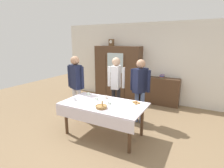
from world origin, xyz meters
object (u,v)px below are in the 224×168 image
object	(u,v)px
pastry_plate	(136,103)
person_near_right_end	(116,81)
wall_cabinet	(118,73)
book_stack	(162,76)
mantel_clock	(111,42)
tea_cup_far_right	(106,97)
tea_cup_back_edge	(88,94)
spoon_near_left	(115,111)
bread_basket	(101,107)
tea_cup_far_left	(96,99)
bookshelf_low	(161,91)
spoon_front_edge	(120,103)
dining_table	(103,108)
spoon_center	(121,108)
person_beside_shelf	(140,85)
tea_cup_mid_left	(75,99)
person_behind_table_left	(76,81)
tea_cup_front_edge	(109,103)

from	to	relation	value
pastry_plate	person_near_right_end	bearing A→B (deg)	139.23
wall_cabinet	book_stack	bearing A→B (deg)	1.83
mantel_clock	tea_cup_far_right	world-z (taller)	mantel_clock
tea_cup_back_edge	spoon_near_left	xyz separation A→B (m)	(1.07, -0.62, -0.02)
mantel_clock	book_stack	world-z (taller)	mantel_clock
pastry_plate	spoon_near_left	size ratio (longest dim) A/B	2.35
pastry_plate	bread_basket	bearing A→B (deg)	-132.92
book_stack	tea_cup_back_edge	distance (m)	2.63
wall_cabinet	mantel_clock	bearing A→B (deg)	-179.86
tea_cup_far_left	person_near_right_end	distance (m)	0.96
book_stack	tea_cup_far_left	distance (m)	2.67
pastry_plate	person_near_right_end	xyz separation A→B (m)	(-0.86, 0.74, 0.25)
bookshelf_low	tea_cup_back_edge	size ratio (longest dim) A/B	8.99
wall_cabinet	bread_basket	size ratio (longest dim) A/B	7.99
wall_cabinet	spoon_front_edge	size ratio (longest dim) A/B	16.11
tea_cup_back_edge	bread_basket	xyz separation A→B (m)	(0.77, -0.63, 0.01)
dining_table	tea_cup_far_right	world-z (taller)	tea_cup_far_right
wall_cabinet	spoon_front_edge	world-z (taller)	wall_cabinet
tea_cup_back_edge	spoon_center	bearing A→B (deg)	-21.01
mantel_clock	tea_cup_far_right	bearing A→B (deg)	-64.97
spoon_near_left	person_beside_shelf	bearing A→B (deg)	86.15
pastry_plate	spoon_front_edge	size ratio (longest dim) A/B	2.35
person_beside_shelf	dining_table	bearing A→B (deg)	-115.88
wall_cabinet	person_beside_shelf	xyz separation A→B (m)	(1.39, -1.57, 0.05)
spoon_front_edge	tea_cup_back_edge	bearing A→B (deg)	168.18
tea_cup_mid_left	person_behind_table_left	distance (m)	0.75
pastry_plate	person_behind_table_left	world-z (taller)	person_behind_table_left
bookshelf_low	tea_cup_mid_left	xyz separation A→B (m)	(-1.38, -2.74, 0.33)
bookshelf_low	book_stack	xyz separation A→B (m)	(0.00, 0.00, 0.51)
tea_cup_far_left	person_near_right_end	size ratio (longest dim) A/B	0.08
tea_cup_far_right	person_beside_shelf	xyz separation A→B (m)	(0.61, 0.67, 0.23)
dining_table	spoon_front_edge	distance (m)	0.38
tea_cup_front_edge	tea_cup_far_right	bearing A→B (deg)	129.68
tea_cup_back_edge	tea_cup_far_right	xyz separation A→B (m)	(0.54, -0.03, 0.00)
pastry_plate	tea_cup_front_edge	bearing A→B (deg)	-151.71
mantel_clock	tea_cup_front_edge	xyz separation A→B (m)	(1.29, -2.54, -1.25)
spoon_near_left	person_behind_table_left	distance (m)	1.70
spoon_center	spoon_near_left	xyz separation A→B (m)	(-0.06, -0.18, 0.00)
dining_table	bread_basket	xyz separation A→B (m)	(0.11, -0.24, 0.13)
tea_cup_front_edge	pastry_plate	distance (m)	0.59
pastry_plate	spoon_center	bearing A→B (deg)	-114.23
spoon_center	tea_cup_back_edge	bearing A→B (deg)	158.99
bookshelf_low	tea_cup_mid_left	distance (m)	3.09
spoon_front_edge	bread_basket	bearing A→B (deg)	-116.82
book_stack	spoon_near_left	xyz separation A→B (m)	(-0.27, -2.87, -0.20)
spoon_front_edge	mantel_clock	bearing A→B (deg)	121.72
pastry_plate	tea_cup_mid_left	bearing A→B (deg)	-161.96
book_stack	bread_basket	distance (m)	2.94
mantel_clock	spoon_front_edge	world-z (taller)	mantel_clock
mantel_clock	pastry_plate	distance (m)	3.16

